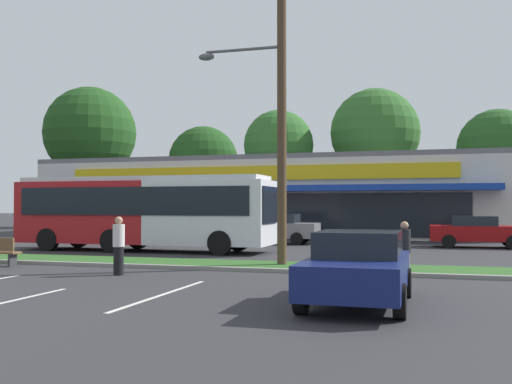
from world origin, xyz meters
name	(u,v)px	position (x,y,z in m)	size (l,w,h in m)	color
grass_median	(158,263)	(0.00, 14.00, 0.06)	(56.00, 2.20, 0.12)	#2D5B23
curb_lip	(141,266)	(0.00, 12.78, 0.06)	(56.00, 0.24, 0.12)	gray
parking_stripe_3	(162,295)	(3.14, 7.82, 0.00)	(0.12, 4.80, 0.01)	silver
storefront_building	(275,197)	(-1.69, 36.23, 2.57)	(30.47, 13.81, 5.14)	beige
tree_far_left	(90,133)	(-20.96, 42.90, 8.62)	(8.36, 8.36, 12.81)	#473323
tree_left	(203,161)	(-10.82, 45.38, 6.01)	(6.27, 6.27, 9.16)	#473323
tree_mid_left	(279,145)	(-3.29, 43.42, 7.04)	(5.84, 5.84, 9.98)	#473323
tree_mid	(375,133)	(4.47, 45.47, 8.02)	(7.40, 7.40, 11.74)	#473323
tree_mid_right	(497,149)	(13.86, 44.56, 6.38)	(6.10, 6.10, 9.45)	#473323
utility_pole	(277,103)	(4.20, 14.08, 5.30)	(3.03, 2.40, 9.92)	#4C3826
city_bus	(143,211)	(-3.19, 19.09, 1.76)	(11.56, 2.69, 3.25)	#AD191E
car_0	(156,227)	(-5.97, 25.99, 0.76)	(4.66, 1.88, 1.48)	slate
car_1	(274,228)	(1.00, 25.67, 0.80)	(4.75, 1.95, 1.56)	slate
car_2	(358,267)	(7.52, 7.73, 0.76)	(1.99, 4.20, 1.48)	navy
car_3	(478,231)	(11.07, 25.59, 0.78)	(4.48, 2.00, 1.50)	maroon
pedestrian_near_bench	(405,251)	(8.26, 11.73, 0.80)	(0.32, 0.32, 1.58)	#726651
pedestrian_by_pole	(119,246)	(0.30, 10.86, 0.85)	(0.34, 0.34, 1.68)	black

